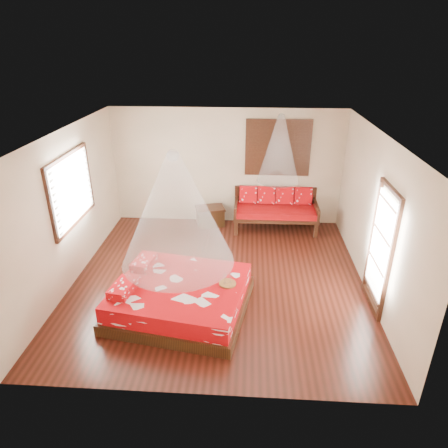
{
  "coord_description": "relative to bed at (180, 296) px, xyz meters",
  "views": [
    {
      "loc": [
        0.52,
        -6.5,
        4.24
      ],
      "look_at": [
        0.1,
        0.06,
        1.15
      ],
      "focal_mm": 32.0,
      "sensor_mm": 36.0,
      "label": 1
    }
  ],
  "objects": [
    {
      "name": "room",
      "position": [
        0.59,
        0.96,
        1.15
      ],
      "size": [
        5.54,
        5.54,
        2.84
      ],
      "color": "black",
      "rests_on": "ground"
    },
    {
      "name": "mosquito_net_main",
      "position": [
        0.02,
        -0.0,
        1.6
      ],
      "size": [
        1.8,
        1.8,
        1.8
      ],
      "primitive_type": "cone",
      "color": "white",
      "rests_on": "ceiling"
    },
    {
      "name": "mosquito_net_daybed",
      "position": [
        1.78,
        3.21,
        1.75
      ],
      "size": [
        0.95,
        0.95,
        1.5
      ],
      "primitive_type": "cone",
      "color": "white",
      "rests_on": "ceiling"
    },
    {
      "name": "shutter_panel",
      "position": [
        1.78,
        3.68,
        1.65
      ],
      "size": [
        1.52,
        0.06,
        1.32
      ],
      "color": "black",
      "rests_on": "wall_back"
    },
    {
      "name": "bed",
      "position": [
        0.0,
        0.0,
        0.0
      ],
      "size": [
        2.48,
        2.31,
        0.65
      ],
      "rotation": [
        0.0,
        0.0,
        -0.17
      ],
      "color": "black",
      "rests_on": "floor"
    },
    {
      "name": "wine_tray",
      "position": [
        0.81,
        0.05,
        0.31
      ],
      "size": [
        0.29,
        0.29,
        0.23
      ],
      "rotation": [
        0.0,
        0.0,
        0.2
      ],
      "color": "brown",
      "rests_on": "bed"
    },
    {
      "name": "window_left",
      "position": [
        -2.12,
        1.16,
        1.45
      ],
      "size": [
        0.1,
        1.74,
        1.34
      ],
      "color": "black",
      "rests_on": "wall_left"
    },
    {
      "name": "storage_chest",
      "position": [
        0.19,
        3.41,
        -0.01
      ],
      "size": [
        0.79,
        0.67,
        0.47
      ],
      "rotation": [
        0.0,
        0.0,
        0.29
      ],
      "color": "black",
      "rests_on": "floor"
    },
    {
      "name": "glazed_door",
      "position": [
        3.31,
        0.36,
        0.82
      ],
      "size": [
        0.08,
        1.02,
        2.16
      ],
      "color": "black",
      "rests_on": "floor"
    },
    {
      "name": "daybed",
      "position": [
        1.78,
        3.35,
        0.27
      ],
      "size": [
        1.98,
        0.88,
        0.99
      ],
      "color": "black",
      "rests_on": "floor"
    }
  ]
}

